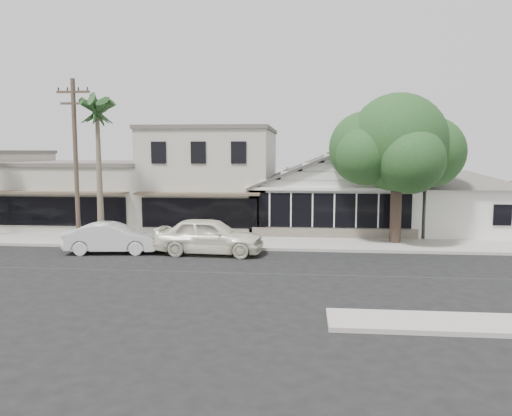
# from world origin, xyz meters

# --- Properties ---
(ground) EXTENTS (140.00, 140.00, 0.00)m
(ground) POSITION_xyz_m (0.00, 0.00, 0.00)
(ground) COLOR black
(ground) RESTS_ON ground
(sidewalk_north) EXTENTS (90.00, 3.50, 0.15)m
(sidewalk_north) POSITION_xyz_m (-8.00, 6.75, 0.07)
(sidewalk_north) COLOR #9E9991
(sidewalk_north) RESTS_ON ground
(corner_shop) EXTENTS (10.40, 8.60, 5.10)m
(corner_shop) POSITION_xyz_m (5.00, 12.47, 2.62)
(corner_shop) COLOR silver
(corner_shop) RESTS_ON ground
(side_cottage) EXTENTS (6.00, 6.00, 3.00)m
(side_cottage) POSITION_xyz_m (13.20, 11.50, 1.50)
(side_cottage) COLOR silver
(side_cottage) RESTS_ON ground
(row_building_near) EXTENTS (8.00, 10.00, 6.50)m
(row_building_near) POSITION_xyz_m (-3.00, 13.50, 3.25)
(row_building_near) COLOR #BCB8AA
(row_building_near) RESTS_ON ground
(row_building_midnear) EXTENTS (10.00, 10.00, 4.20)m
(row_building_midnear) POSITION_xyz_m (-12.00, 13.50, 2.10)
(row_building_midnear) COLOR beige
(row_building_midnear) RESTS_ON ground
(utility_pole) EXTENTS (1.80, 0.24, 9.00)m
(utility_pole) POSITION_xyz_m (-9.00, 5.20, 4.79)
(utility_pole) COLOR brown
(utility_pole) RESTS_ON ground
(car_0) EXTENTS (5.56, 2.45, 1.86)m
(car_0) POSITION_xyz_m (-1.49, 3.83, 0.93)
(car_0) COLOR white
(car_0) RESTS_ON ground
(car_1) EXTENTS (4.85, 2.18, 1.54)m
(car_1) POSITION_xyz_m (-6.49, 3.64, 0.77)
(car_1) COLOR silver
(car_1) RESTS_ON ground
(shade_tree) EXTENTS (7.50, 6.78, 8.32)m
(shade_tree) POSITION_xyz_m (8.23, 7.52, 5.47)
(shade_tree) COLOR #4C382E
(shade_tree) RESTS_ON ground
(palm_east) EXTENTS (2.70, 2.70, 8.57)m
(palm_east) POSITION_xyz_m (-8.00, 5.86, 7.36)
(palm_east) COLOR #726651
(palm_east) RESTS_ON ground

